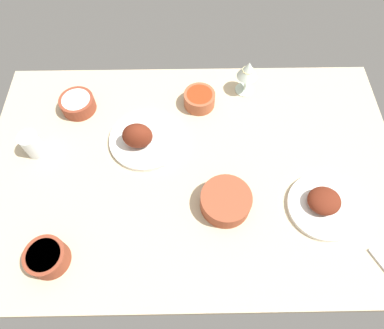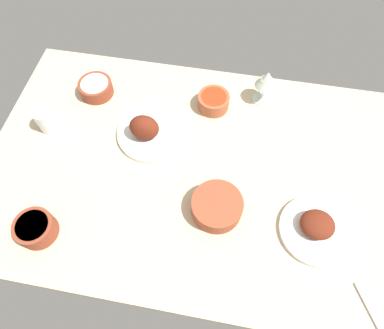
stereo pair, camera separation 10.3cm
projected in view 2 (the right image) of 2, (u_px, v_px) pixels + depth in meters
The scene contains 10 objects.
dining_table at pixel (192, 170), 113.28cm from camera, with size 140.00×90.00×4.00cm, color #C6B28E.
plate_near_viewer at pixel (149, 130), 115.25cm from camera, with size 25.24×25.24×10.77cm.
plate_far_side at pixel (316, 228), 99.18cm from camera, with size 22.14×22.14×6.66cm.
bowl_soup at pixel (36, 228), 97.68cm from camera, with size 11.55×11.55×6.43cm.
bowl_sauce at pixel (214, 101), 121.50cm from camera, with size 11.44×11.44×5.56cm.
bowl_cream at pixel (96, 88), 124.81cm from camera, with size 12.43×12.43×5.26cm.
bowl_pasta at pixel (217, 206), 101.27cm from camera, with size 15.78×15.78×6.02cm.
wine_glass at pixel (266, 81), 117.11cm from camera, with size 7.60×7.60×14.00cm.
water_tumbler at pixel (46, 120), 115.67cm from camera, with size 6.58×6.58×8.89cm, color silver.
fork_loose at pixel (373, 316), 89.03cm from camera, with size 17.61×0.90×0.80cm, color silver.
Camera 2 is at (9.44, -52.41, 102.00)cm, focal length 31.11 mm.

